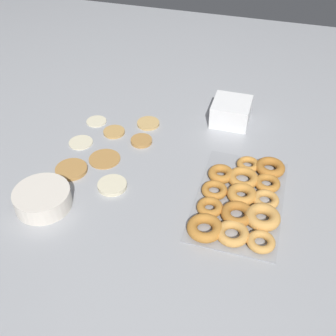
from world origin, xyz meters
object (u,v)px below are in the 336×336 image
(pancake_4, at_px, (148,123))
(pancake_6, at_px, (141,141))
(pancake_7, at_px, (96,121))
(container_stack, at_px, (231,112))
(pancake_3, at_px, (81,142))
(pancake_1, at_px, (114,132))
(donut_tray, at_px, (241,200))
(pancake_0, at_px, (105,158))
(pancake_5, at_px, (112,185))
(batter_bowl, at_px, (43,198))
(pancake_2, at_px, (71,169))

(pancake_4, bearing_deg, pancake_6, -174.07)
(pancake_7, xyz_separation_m, container_stack, (0.16, -0.53, 0.04))
(pancake_3, height_order, pancake_4, pancake_4)
(pancake_1, relative_size, pancake_4, 0.93)
(pancake_1, xyz_separation_m, donut_tray, (-0.25, -0.55, 0.01))
(pancake_0, height_order, pancake_5, pancake_5)
(pancake_6, height_order, batter_bowl, batter_bowl)
(pancake_5, relative_size, pancake_6, 1.21)
(batter_bowl, relative_size, container_stack, 1.21)
(pancake_7, relative_size, donut_tray, 0.18)
(pancake_2, height_order, donut_tray, donut_tray)
(pancake_1, height_order, pancake_3, same)
(pancake_3, height_order, donut_tray, donut_tray)
(pancake_4, distance_m, pancake_5, 0.39)
(pancake_4, height_order, pancake_7, pancake_4)
(pancake_6, bearing_deg, pancake_4, 5.93)
(pancake_2, relative_size, pancake_7, 1.38)
(pancake_4, relative_size, pancake_6, 1.10)
(pancake_6, xyz_separation_m, container_stack, (0.24, -0.31, 0.04))
(pancake_5, xyz_separation_m, batter_bowl, (-0.14, 0.18, 0.02))
(pancake_6, distance_m, batter_bowl, 0.46)
(pancake_5, bearing_deg, pancake_4, -0.03)
(pancake_1, xyz_separation_m, container_stack, (0.21, -0.43, 0.04))
(pancake_0, xyz_separation_m, pancake_5, (-0.13, -0.08, 0.00))
(container_stack, bearing_deg, pancake_6, 128.15)
(pancake_2, xyz_separation_m, pancake_5, (-0.04, -0.17, 0.00))
(pancake_5, bearing_deg, pancake_6, -2.74)
(pancake_0, height_order, pancake_7, same)
(pancake_0, bearing_deg, pancake_6, -34.94)
(batter_bowl, bearing_deg, donut_tray, -72.92)
(pancake_5, bearing_deg, pancake_2, 78.18)
(pancake_2, height_order, batter_bowl, batter_bowl)
(pancake_0, distance_m, pancake_5, 0.15)
(pancake_1, relative_size, pancake_7, 1.04)
(pancake_2, bearing_deg, batter_bowl, 177.20)
(pancake_1, distance_m, pancake_6, 0.13)
(pancake_1, bearing_deg, container_stack, -63.67)
(pancake_4, xyz_separation_m, pancake_5, (-0.39, 0.00, 0.00))
(container_stack, bearing_deg, pancake_1, 116.33)
(pancake_3, relative_size, batter_bowl, 0.50)
(pancake_2, relative_size, pancake_3, 1.23)
(pancake_7, distance_m, container_stack, 0.56)
(pancake_7, bearing_deg, pancake_2, -172.71)
(pancake_1, height_order, container_stack, container_stack)
(pancake_6, xyz_separation_m, pancake_7, (0.08, 0.22, -0.00))
(pancake_2, relative_size, batter_bowl, 0.62)
(batter_bowl, bearing_deg, pancake_3, 5.11)
(pancake_7, bearing_deg, pancake_6, -109.24)
(pancake_7, bearing_deg, pancake_0, -149.40)
(pancake_7, height_order, donut_tray, donut_tray)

